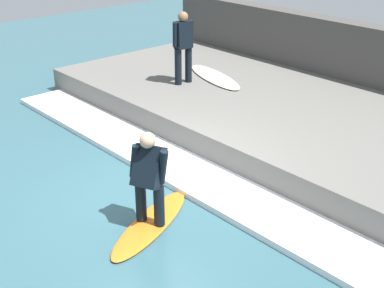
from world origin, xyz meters
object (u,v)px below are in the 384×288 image
(surfer_riding, at_px, (149,174))
(surfer_waiting_near, at_px, (183,44))
(surfboard_waiting_near, at_px, (215,77))
(surfboard_riding, at_px, (151,224))

(surfer_riding, xyz_separation_m, surfer_waiting_near, (3.55, 3.33, 0.59))
(surfboard_waiting_near, bearing_deg, surfboard_riding, -144.05)
(surfboard_riding, relative_size, surfboard_waiting_near, 0.93)
(surfer_riding, distance_m, surfboard_waiting_near, 5.34)
(surfboard_riding, distance_m, surfboard_waiting_near, 5.36)
(surfboard_waiting_near, bearing_deg, surfer_riding, -144.05)
(surfboard_riding, relative_size, surfer_riding, 1.44)
(surfboard_riding, xyz_separation_m, surfboard_waiting_near, (4.31, 3.13, 0.54))
(surfboard_riding, height_order, surfer_waiting_near, surfer_waiting_near)
(surfer_waiting_near, bearing_deg, surfer_riding, -136.79)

